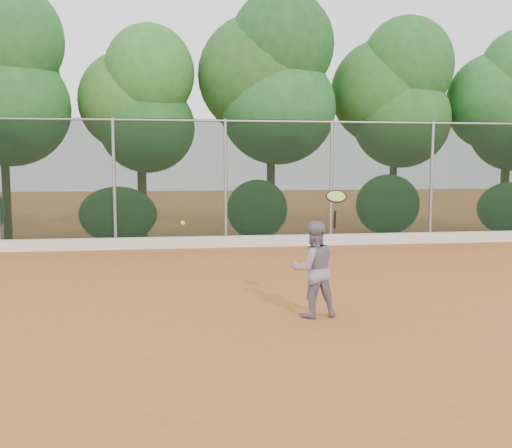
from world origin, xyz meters
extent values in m
plane|color=#AA5C28|center=(0.00, 0.00, 0.00)|extent=(80.00, 80.00, 0.00)
cube|color=silver|center=(0.00, 6.82, 0.15)|extent=(24.00, 0.20, 0.30)
imported|color=gray|center=(0.65, -0.52, 0.72)|extent=(0.76, 0.62, 1.45)
cube|color=black|center=(0.00, 7.00, 1.75)|extent=(24.00, 0.01, 3.50)
cylinder|color=gray|center=(0.00, 7.00, 3.45)|extent=(24.00, 0.06, 0.06)
cylinder|color=gray|center=(-3.00, 7.00, 1.75)|extent=(0.09, 0.09, 3.50)
cylinder|color=gray|center=(0.00, 7.00, 1.75)|extent=(0.09, 0.09, 3.50)
cylinder|color=gray|center=(3.00, 7.00, 1.75)|extent=(0.09, 0.09, 3.50)
cylinder|color=gray|center=(6.00, 7.00, 1.75)|extent=(0.09, 0.09, 3.50)
cylinder|color=#442C1A|center=(-6.30, 8.90, 1.45)|extent=(0.24, 0.24, 2.90)
ellipsoid|color=#2D722B|center=(-6.10, 8.80, 3.90)|extent=(3.50, 2.90, 3.40)
ellipsoid|color=#2C742E|center=(-6.00, 8.70, 5.80)|extent=(3.10, 2.60, 3.20)
cylinder|color=#3E2B17|center=(-2.40, 9.30, 1.20)|extent=(0.28, 0.28, 2.40)
ellipsoid|color=#1B4F1B|center=(-2.20, 9.20, 3.40)|extent=(2.90, 2.40, 2.80)
ellipsoid|color=#2C5D20|center=(-2.70, 9.50, 4.20)|extent=(3.20, 2.70, 3.10)
ellipsoid|color=#266121|center=(-2.10, 9.00, 5.00)|extent=(2.70, 2.30, 2.90)
cylinder|color=#402818|center=(1.60, 9.00, 1.50)|extent=(0.26, 0.26, 3.00)
ellipsoid|color=#2D772F|center=(1.80, 8.90, 4.00)|extent=(3.60, 3.00, 3.50)
ellipsoid|color=#346A28|center=(1.30, 9.20, 5.00)|extent=(3.90, 3.20, 3.80)
ellipsoid|color=#266426|center=(1.90, 8.80, 5.90)|extent=(3.20, 2.70, 3.30)
cylinder|color=#492B1C|center=(5.70, 9.20, 1.35)|extent=(0.24, 0.24, 2.70)
ellipsoid|color=#22511C|center=(5.90, 9.10, 3.70)|extent=(3.20, 2.70, 3.10)
ellipsoid|color=#21511B|center=(5.40, 9.40, 4.60)|extent=(3.50, 2.90, 3.40)
ellipsoid|color=#1B4F1B|center=(6.00, 9.00, 5.40)|extent=(3.00, 2.50, 3.10)
cylinder|color=#442D1A|center=(9.40, 8.80, 1.25)|extent=(0.28, 0.28, 2.50)
ellipsoid|color=#2D772D|center=(9.10, 9.00, 4.30)|extent=(3.30, 2.80, 3.20)
ellipsoid|color=#286727|center=(-3.00, 7.80, 0.85)|extent=(2.20, 1.16, 1.60)
ellipsoid|color=#276225|center=(1.00, 7.80, 0.95)|extent=(1.80, 1.04, 1.76)
ellipsoid|color=#296C29|center=(5.00, 7.80, 1.05)|extent=(2.00, 1.10, 1.84)
ellipsoid|color=#2B6E2A|center=(9.00, 7.80, 0.90)|extent=(2.16, 1.12, 1.64)
cylinder|color=black|center=(0.97, -0.51, 1.46)|extent=(0.08, 0.21, 0.29)
torus|color=black|center=(0.97, -0.57, 1.81)|extent=(0.37, 0.34, 0.19)
cylinder|color=#A7C83B|center=(0.97, -0.57, 1.81)|extent=(0.31, 0.28, 0.15)
sphere|color=#ACCC2E|center=(-1.28, -1.03, 1.50)|extent=(0.06, 0.06, 0.06)
camera|label=1|loc=(-1.37, -8.70, 2.29)|focal=40.00mm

